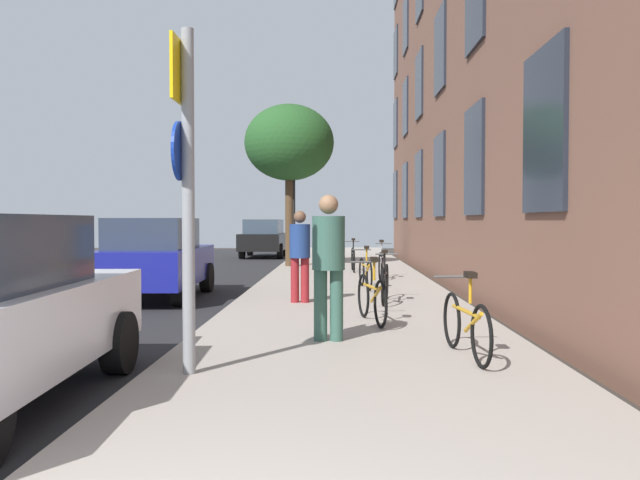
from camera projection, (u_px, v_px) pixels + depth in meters
The scene contains 16 objects.
ground_plane at pixel (211, 281), 17.19m from camera, with size 41.80×41.80×0.00m, color #332D28.
road_asphalt at pixel (131, 281), 17.25m from camera, with size 7.00×38.00×0.01m, color #232326.
sidewalk at pixel (346, 279), 17.10m from camera, with size 4.20×38.00×0.12m, color #9E9389.
sign_post at pixel (186, 174), 6.27m from camera, with size 0.15×0.60×3.27m.
traffic_light at pixel (290, 187), 21.23m from camera, with size 0.43×0.24×3.70m.
tree_near at pixel (289, 143), 21.20m from camera, with size 2.87×2.87×5.18m.
bicycle_0 at pixel (466, 324), 7.06m from camera, with size 0.42×1.70×0.93m.
bicycle_1 at pixel (372, 297), 9.48m from camera, with size 0.48×1.66×0.95m.
bicycle_2 at pixel (385, 282), 11.87m from camera, with size 0.42×1.73×0.94m.
bicycle_3 at pixel (365, 272), 14.27m from camera, with size 0.42×1.67×0.92m.
bicycle_4 at pixel (382, 263), 16.66m from camera, with size 0.43×1.64×0.98m.
bicycle_5 at pixel (353, 258), 19.07m from camera, with size 0.42×1.65×0.96m.
pedestrian_0 at pixel (329, 258), 8.02m from camera, with size 0.55×0.55×1.77m.
pedestrian_1 at pixel (300, 250), 11.79m from camera, with size 0.43×0.43×1.64m.
car_1 at pixel (155, 258), 13.29m from camera, with size 1.83×3.98×1.62m.
car_2 at pixel (264, 238), 28.41m from camera, with size 1.84×4.02×1.62m.
Camera 1 is at (0.88, -2.08, 1.58)m, focal length 37.21 mm.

